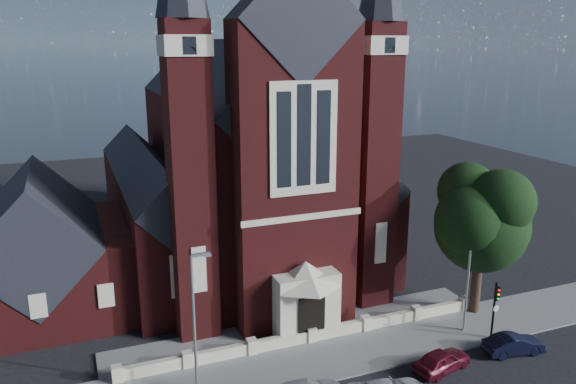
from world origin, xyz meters
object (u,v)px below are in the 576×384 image
at_px(street_tree, 486,221).
at_px(street_lamp_left, 195,316).
at_px(church, 235,167).
at_px(car_dark_red, 442,360).
at_px(car_navy, 514,344).
at_px(street_lamp_right, 470,267).
at_px(traffic_signal, 495,304).
at_px(parish_hall, 39,257).

height_order(street_tree, street_lamp_left, street_tree).
bearing_deg(church, car_dark_red, -75.33).
xyz_separation_m(church, car_navy, (11.10, -22.30, -7.57)).
bearing_deg(street_lamp_right, church, 118.04).
height_order(street_lamp_right, traffic_signal, street_lamp_right).
bearing_deg(car_dark_red, street_lamp_right, -66.95).
bearing_deg(car_navy, car_dark_red, 98.03).
distance_m(church, parish_hall, 17.26).
relative_size(parish_hall, street_lamp_left, 1.51).
height_order(street_tree, car_dark_red, street_tree).
bearing_deg(parish_hall, street_lamp_right, -28.22).
bearing_deg(car_navy, traffic_signal, 12.46).
bearing_deg(street_lamp_left, street_lamp_right, 0.00).
height_order(parish_hall, car_dark_red, parish_hall).
relative_size(church, traffic_signal, 8.72).
bearing_deg(car_navy, church, 35.64).
distance_m(traffic_signal, car_navy, 2.66).
distance_m(street_lamp_left, car_navy, 19.71).
bearing_deg(street_tree, street_lamp_right, -145.74).
relative_size(street_lamp_left, street_lamp_right, 1.00).
bearing_deg(church, street_tree, -53.83).
bearing_deg(street_tree, car_navy, -106.43).
distance_m(street_lamp_right, traffic_signal, 2.71).
bearing_deg(car_dark_red, parish_hall, 37.45).
bearing_deg(street_lamp_right, street_tree, 34.26).
relative_size(street_tree, street_lamp_left, 1.32).
relative_size(street_tree, traffic_signal, 2.67).
distance_m(street_tree, car_navy, 8.25).
height_order(church, car_dark_red, church).
height_order(church, street_lamp_left, church).
bearing_deg(street_lamp_right, car_navy, -73.25).
xyz_separation_m(street_tree, car_dark_red, (-6.79, -4.96, -6.30)).
relative_size(street_lamp_right, car_navy, 2.15).
relative_size(traffic_signal, car_navy, 1.06).
relative_size(street_tree, car_dark_red, 2.77).
bearing_deg(traffic_signal, parish_hall, 150.02).
relative_size(traffic_signal, car_dark_red, 1.04).
height_order(church, car_navy, church).
bearing_deg(street_tree, street_lamp_left, -175.24).
bearing_deg(street_lamp_right, street_lamp_left, 180.00).
height_order(parish_hall, street_lamp_left, parish_hall).
xyz_separation_m(parish_hall, street_lamp_left, (8.09, -14.00, 0.59)).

